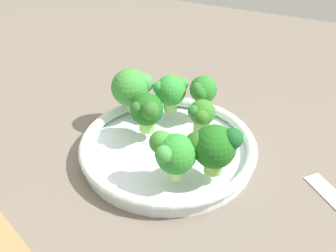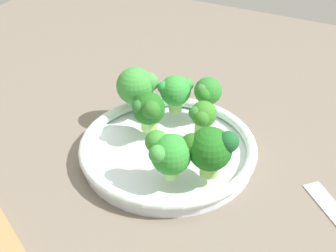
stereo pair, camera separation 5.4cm
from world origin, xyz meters
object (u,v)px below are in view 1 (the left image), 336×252
at_px(broccoli_floret_0, 214,147).
at_px(broccoli_floret_5, 132,87).
at_px(broccoli_floret_3, 203,91).
at_px(broccoli_floret_2, 201,115).
at_px(broccoli_floret_4, 146,110).
at_px(bowl, 168,150).
at_px(broccoli_floret_1, 171,91).
at_px(broccoli_floret_6, 173,153).

xyz_separation_m(broccoli_floret_0, broccoli_floret_5, (0.11, 0.17, 0.00)).
bearing_deg(broccoli_floret_3, broccoli_floret_2, -164.13).
bearing_deg(broccoli_floret_4, bowl, -112.47).
bearing_deg(broccoli_floret_5, bowl, -126.59).
bearing_deg(broccoli_floret_2, broccoli_floret_3, 15.87).
distance_m(broccoli_floret_0, broccoli_floret_4, 0.14).
relative_size(bowl, broccoli_floret_4, 4.32).
relative_size(bowl, broccoli_floret_3, 4.24).
distance_m(bowl, broccoli_floret_1, 0.10).
height_order(bowl, broccoli_floret_3, broccoli_floret_3).
bearing_deg(broccoli_floret_0, broccoli_floret_4, 64.51).
bearing_deg(broccoli_floret_3, broccoli_floret_1, 103.13).
bearing_deg(bowl, broccoli_floret_5, 53.41).
height_order(bowl, broccoli_floret_1, broccoli_floret_1).
relative_size(broccoli_floret_1, broccoli_floret_3, 0.97).
bearing_deg(broccoli_floret_6, broccoli_floret_2, -3.52).
bearing_deg(broccoli_floret_0, broccoli_floret_5, 57.85).
relative_size(broccoli_floret_2, broccoli_floret_6, 0.88).
xyz_separation_m(bowl, broccoli_floret_0, (-0.04, -0.08, 0.06)).
relative_size(bowl, broccoli_floret_6, 4.04).
bearing_deg(broccoli_floret_6, broccoli_floret_4, 40.86).
distance_m(broccoli_floret_2, broccoli_floret_3, 0.06).
xyz_separation_m(broccoli_floret_4, broccoli_floret_6, (-0.09, -0.08, 0.00)).
height_order(broccoli_floret_3, broccoli_floret_6, broccoli_floret_6).
distance_m(bowl, broccoli_floret_5, 0.12).
xyz_separation_m(broccoli_floret_0, broccoli_floret_3, (0.14, 0.06, -0.00)).
bearing_deg(broccoli_floret_5, broccoli_floret_3, -73.07).
relative_size(broccoli_floret_2, broccoli_floret_4, 0.94).
relative_size(broccoli_floret_1, broccoli_floret_4, 0.99).
distance_m(broccoli_floret_0, broccoli_floret_3, 0.15).
bearing_deg(broccoli_floret_1, broccoli_floret_2, -126.04).
distance_m(bowl, broccoli_floret_2, 0.07).
height_order(broccoli_floret_0, broccoli_floret_3, broccoli_floret_0).
bearing_deg(broccoli_floret_4, broccoli_floret_5, 43.29).
height_order(broccoli_floret_2, broccoli_floret_4, broccoli_floret_4).
height_order(broccoli_floret_1, broccoli_floret_3, broccoli_floret_3).
xyz_separation_m(broccoli_floret_1, broccoli_floret_5, (-0.02, 0.06, 0.01)).
relative_size(broccoli_floret_4, broccoli_floret_6, 0.94).
relative_size(broccoli_floret_3, broccoli_floret_5, 0.87).
bearing_deg(broccoli_floret_2, bowl, 131.78).
bearing_deg(bowl, broccoli_floret_2, -48.22).
bearing_deg(broccoli_floret_4, broccoli_floret_6, -139.14).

